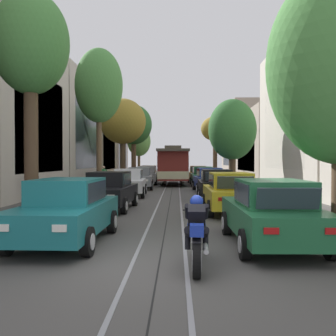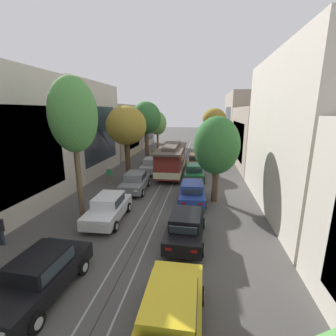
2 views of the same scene
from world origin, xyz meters
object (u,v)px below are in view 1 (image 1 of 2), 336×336
street_tree_kerb_left_fourth (134,125)px  motorcycle_with_rider (197,233)px  parked_car_teal_near_left (67,210)px  street_tree_kerb_right_second (232,130)px  parked_car_silver_fifth_left (146,175)px  street_tree_kerb_left_second (99,87)px  parked_car_grey_fourth_left (140,178)px  parked_car_black_mid_right (216,184)px  parked_car_brown_sixth_right (198,174)px  cable_car_trolley (173,165)px  pedestrian_on_left_pavement (104,175)px  street_tree_kerb_left_mid (123,122)px  parked_car_brown_sixth_left (149,173)px  street_tree_kerb_right_mid (215,130)px  pedestrian_on_right_pavement (33,184)px  fire_hydrant (71,202)px  parked_car_yellow_second_right (230,193)px  parked_car_green_fifth_right (202,176)px  parked_car_green_near_right (272,213)px  parked_car_white_mid_left (129,182)px  parked_car_black_second_left (109,190)px  street_tree_kerb_left_near (31,48)px  street_tree_kerb_left_far (139,141)px

street_tree_kerb_left_fourth → motorcycle_with_rider: size_ratio=3.93×
parked_car_teal_near_left → street_tree_kerb_right_second: size_ratio=0.70×
parked_car_silver_fifth_left → street_tree_kerb_left_second: 13.15m
parked_car_grey_fourth_left → parked_car_black_mid_right: bearing=-56.3°
parked_car_teal_near_left → street_tree_kerb_left_fourth: 29.98m
parked_car_silver_fifth_left → street_tree_kerb_right_second: bearing=-48.9°
parked_car_brown_sixth_right → cable_car_trolley: cable_car_trolley is taller
pedestrian_on_left_pavement → street_tree_kerb_left_mid: bearing=55.8°
parked_car_brown_sixth_left → street_tree_kerb_right_mid: (7.15, 2.68, 4.70)m
pedestrian_on_left_pavement → pedestrian_on_right_pavement: 10.61m
fire_hydrant → pedestrian_on_right_pavement: bearing=128.1°
parked_car_black_mid_right → street_tree_kerb_left_second: (-6.60, 1.54, 5.54)m
street_tree_kerb_left_fourth → parked_car_yellow_second_right: bearing=-74.8°
street_tree_kerb_left_fourth → street_tree_kerb_right_second: 15.22m
parked_car_brown_sixth_right → parked_car_green_fifth_right: bearing=-89.1°
street_tree_kerb_left_mid → street_tree_kerb_right_second: street_tree_kerb_left_mid is taller
street_tree_kerb_left_fourth → pedestrian_on_right_pavement: street_tree_kerb_left_fourth is taller
parked_car_green_near_right → pedestrian_on_left_pavement: bearing=111.6°
street_tree_kerb_left_fourth → parked_car_white_mid_left: bearing=-84.5°
parked_car_black_second_left → street_tree_kerb_left_near: street_tree_kerb_left_near is taller
parked_car_black_mid_right → cable_car_trolley: (-2.44, 12.56, 0.86)m
street_tree_kerb_right_mid → parked_car_brown_sixth_left: bearing=-159.4°
street_tree_kerb_left_second → parked_car_brown_sixth_left: bearing=84.8°
parked_car_green_near_right → fire_hydrant: (-6.42, 5.71, -0.38)m
parked_car_yellow_second_right → parked_car_brown_sixth_right: 22.25m
parked_car_white_mid_left → parked_car_black_mid_right: bearing=-18.4°
parked_car_teal_near_left → street_tree_kerb_right_mid: (6.96, 32.84, 4.70)m
parked_car_silver_fifth_left → street_tree_kerb_left_fourth: street_tree_kerb_left_fourth is taller
street_tree_kerb_left_fourth → street_tree_kerb_left_far: size_ratio=1.19×
parked_car_silver_fifth_left → cable_car_trolley: (2.39, -0.78, 0.86)m
parked_car_black_mid_right → parked_car_green_fifth_right: same height
parked_car_silver_fifth_left → fire_hydrant: size_ratio=5.25×
street_tree_kerb_left_far → motorcycle_with_rider: street_tree_kerb_left_far is taller
parked_car_brown_sixth_left → street_tree_kerb_left_fourth: 5.19m
parked_car_teal_near_left → parked_car_green_near_right: bearing=-3.0°
parked_car_black_mid_right → motorcycle_with_rider: bearing=-97.5°
parked_car_teal_near_left → street_tree_kerb_left_second: street_tree_kerb_left_second is taller
parked_car_black_mid_right → parked_car_brown_sixth_right: 16.79m
parked_car_brown_sixth_left → parked_car_black_mid_right: same height
parked_car_green_near_right → fire_hydrant: bearing=138.3°
parked_car_silver_fifth_left → parked_car_green_fifth_right: (4.85, -2.07, 0.00)m
parked_car_yellow_second_right → street_tree_kerb_right_mid: street_tree_kerb_right_mid is taller
cable_car_trolley → fire_hydrant: cable_car_trolley is taller
parked_car_grey_fourth_left → street_tree_kerb_right_second: 7.47m
parked_car_yellow_second_right → pedestrian_on_left_pavement: (-7.72, 14.15, 0.14)m
street_tree_kerb_right_mid → fire_hydrant: street_tree_kerb_right_mid is taller
motorcycle_with_rider → street_tree_kerb_left_fourth: bearing=98.7°
parked_car_grey_fourth_left → parked_car_teal_near_left: bearing=-90.0°
street_tree_kerb_left_fourth → fire_hydrant: 24.65m
street_tree_kerb_left_near → street_tree_kerb_right_second: size_ratio=1.19×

